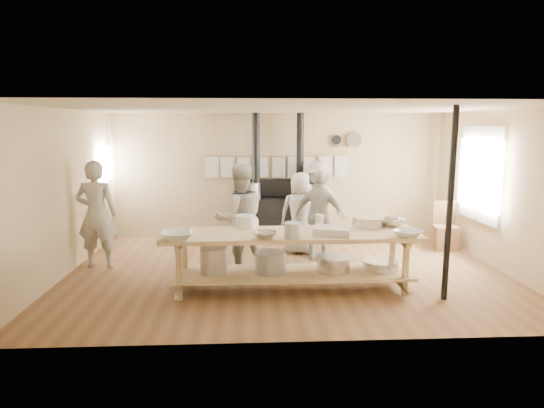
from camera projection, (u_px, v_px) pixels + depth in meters
name	position (u px, v px, depth m)	size (l,w,h in m)	color
ground	(286.00, 270.00, 7.43)	(7.00, 7.00, 0.00)	brown
room_shell	(287.00, 172.00, 7.16)	(7.00, 7.00, 7.00)	tan
window_right	(481.00, 174.00, 7.94)	(0.09, 1.50, 1.65)	beige
left_opening	(104.00, 164.00, 8.96)	(0.00, 0.90, 0.90)	white
stove	(278.00, 215.00, 9.43)	(1.90, 0.75, 2.60)	black
towel_rail	(277.00, 164.00, 9.53)	(3.00, 0.04, 0.47)	tan
back_wall_shelf	(347.00, 142.00, 9.56)	(0.63, 0.14, 0.32)	tan
prep_table	(291.00, 255.00, 6.46)	(3.60, 0.90, 0.85)	tan
support_post	(450.00, 205.00, 5.99)	(0.08, 0.08, 2.60)	black
cook_far_left	(97.00, 214.00, 7.47)	(0.65, 0.43, 1.79)	#A6A293
cook_left	(240.00, 219.00, 7.22)	(0.85, 0.67, 1.76)	#A6A293
cook_center	(300.00, 213.00, 8.32)	(0.74, 0.48, 1.51)	#A6A293
cook_right	(320.00, 216.00, 7.96)	(0.92, 0.38, 1.57)	#A6A293
cook_by_window	(318.00, 201.00, 9.25)	(1.06, 0.61, 1.64)	#A6A293
chair	(445.00, 235.00, 8.70)	(0.49, 0.49, 0.91)	brown
bowl_white_a	(177.00, 236.00, 5.99)	(0.43, 0.43, 0.11)	white
bowl_steel_a	(265.00, 235.00, 6.05)	(0.32, 0.32, 0.10)	silver
bowl_white_b	(408.00, 233.00, 6.15)	(0.37, 0.37, 0.09)	white
bowl_steel_b	(393.00, 222.00, 6.80)	(0.37, 0.37, 0.12)	silver
roasting_pan	(332.00, 231.00, 6.24)	(0.49, 0.33, 0.11)	#B2B2B7
mixing_bowl_large	(368.00, 222.00, 6.77)	(0.47, 0.47, 0.15)	silver
bucket_galv	(292.00, 230.00, 6.06)	(0.23, 0.23, 0.21)	gray
deep_bowl_enamel	(245.00, 222.00, 6.68)	(0.30, 0.30, 0.19)	white
pitcher	(319.00, 221.00, 6.73)	(0.12, 0.12, 0.19)	white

